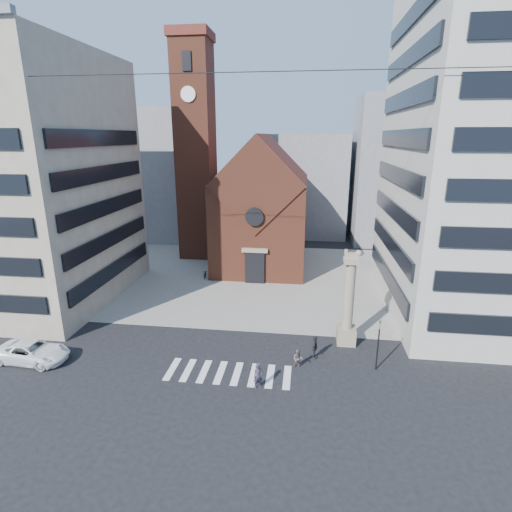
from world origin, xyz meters
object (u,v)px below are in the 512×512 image
Objects in this scene: lion_column at (348,307)px; traffic_light at (378,343)px; scooter_0 at (205,274)px; pedestrian_1 at (298,359)px; pedestrian_2 at (315,347)px; pedestrian_0 at (258,376)px; white_car at (32,352)px.

traffic_light is (1.99, -4.00, -1.17)m from lion_column.
scooter_0 is (-18.67, 19.03, -1.73)m from traffic_light.
pedestrian_1 is 23.27m from scooter_0.
lion_column reaches higher than traffic_light.
traffic_light is 5.10m from pedestrian_2.
pedestrian_0 is 6.24m from pedestrian_2.
white_car is at bearing -166.20° from lion_column.
pedestrian_1 is at bearing 153.90° from pedestrian_2.
pedestrian_1 is at bearing -66.00° from scooter_0.
lion_column is 2.02× the size of traffic_light.
white_car is 3.08× the size of pedestrian_0.
white_car reaches higher than pedestrian_1.
lion_column is 4.62m from traffic_light.
pedestrian_2 is (22.89, 3.42, 0.16)m from white_car.
white_car is at bearing -121.50° from scooter_0.
traffic_light is at bearing -5.25° from pedestrian_0.
lion_column reaches higher than pedestrian_0.
pedestrian_0 is 4.10m from pedestrian_1.
pedestrian_1 is at bearing -81.82° from white_car.
pedestrian_1 is 2.16m from pedestrian_2.
white_car is at bearing -175.23° from traffic_light.
white_car is at bearing 149.18° from pedestrian_0.
traffic_light is at bearing -90.78° from pedestrian_2.
white_car is (-25.70, -6.31, -2.63)m from lion_column.
scooter_0 is (-9.73, 22.60, -0.41)m from pedestrian_0.
pedestrian_2 is 22.66m from scooter_0.
lion_column is 1.46× the size of white_car.
pedestrian_2 is at bearing -134.25° from lion_column.
traffic_light is at bearing -63.54° from lion_column.
traffic_light reaches higher than scooter_0.
scooter_0 is (-13.87, 17.92, -0.43)m from pedestrian_2.
traffic_light is at bearing -81.65° from white_car.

